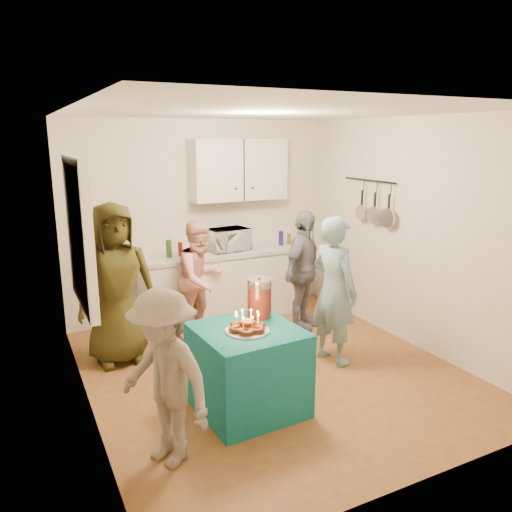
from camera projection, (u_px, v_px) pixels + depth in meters
name	position (u px, v px, depth m)	size (l,w,h in m)	color
floor	(271.00, 370.00, 5.21)	(4.00, 4.00, 0.00)	brown
ceiling	(273.00, 112.00, 4.61)	(4.00, 4.00, 0.00)	white
back_wall	(201.00, 219.00, 6.65)	(3.60, 3.60, 0.00)	silver
left_wall	(81.00, 270.00, 4.13)	(4.00, 4.00, 0.00)	silver
right_wall	(410.00, 233.00, 5.69)	(4.00, 4.00, 0.00)	silver
window_night	(77.00, 234.00, 4.35)	(0.04, 1.00, 1.20)	black
counter	(224.00, 286.00, 6.68)	(2.20, 0.58, 0.86)	white
countertop	(224.00, 253.00, 6.57)	(2.24, 0.62, 0.05)	beige
upper_cabinet	(239.00, 170.00, 6.59)	(1.30, 0.30, 0.80)	white
pot_rack	(367.00, 201.00, 6.20)	(0.12, 1.00, 0.60)	black
microwave	(228.00, 240.00, 6.56)	(0.53, 0.36, 0.29)	white
party_table	(248.00, 369.00, 4.38)	(0.85, 0.85, 0.76)	#0F6164
donut_cake	(247.00, 321.00, 4.22)	(0.38, 0.38, 0.18)	#381C0C
punch_jar	(259.00, 299.00, 4.56)	(0.22, 0.22, 0.34)	#BB100E
man_birthday	(334.00, 290.00, 5.25)	(0.58, 0.38, 1.60)	#7A9DB2
woman_back_left	(116.00, 284.00, 5.23)	(0.85, 0.55, 1.73)	brown
woman_back_center	(201.00, 279.00, 5.98)	(0.70, 0.54, 1.43)	#E47C77
woman_back_right	(303.00, 271.00, 6.21)	(0.88, 0.37, 1.50)	black
child_near_left	(164.00, 378.00, 3.60)	(0.87, 0.50, 1.34)	#655C51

